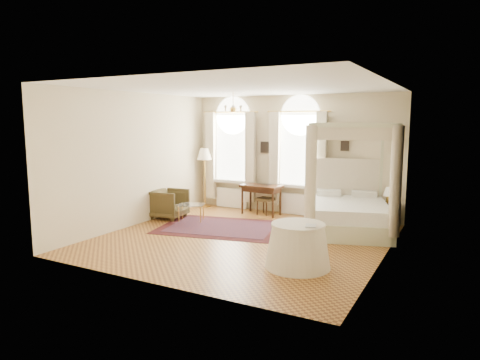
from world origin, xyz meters
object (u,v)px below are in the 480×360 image
at_px(stool, 265,201).
at_px(writing_desk, 261,189).
at_px(canopy_bed, 348,207).
at_px(coffee_table, 191,206).
at_px(side_table, 298,246).
at_px(floor_lamp, 205,157).
at_px(nightstand, 389,215).
at_px(armchair, 169,204).

bearing_deg(stool, writing_desk, -152.52).
height_order(canopy_bed, stool, canopy_bed).
xyz_separation_m(coffee_table, side_table, (3.70, -2.02, -0.01)).
bearing_deg(floor_lamp, side_table, -40.70).
distance_m(nightstand, floor_lamp, 5.52).
xyz_separation_m(stool, armchair, (-2.09, -1.63, -0.00)).
height_order(coffee_table, side_table, side_table).
xyz_separation_m(writing_desk, side_table, (2.44, -3.61, -0.32)).
bearing_deg(floor_lamp, writing_desk, -5.73).
relative_size(writing_desk, floor_lamp, 0.65).
relative_size(nightstand, coffee_table, 0.77).
relative_size(canopy_bed, writing_desk, 2.43).
relative_size(nightstand, armchair, 0.70).
relative_size(stool, side_table, 0.40).
xyz_separation_m(nightstand, stool, (-3.30, -0.15, 0.09)).
xyz_separation_m(canopy_bed, coffee_table, (-3.86, -0.87, -0.18)).
bearing_deg(stool, coffee_table, -129.68).
bearing_deg(writing_desk, floor_lamp, 174.27).
bearing_deg(armchair, nightstand, -78.03).
relative_size(stool, armchair, 0.55).
bearing_deg(canopy_bed, floor_lamp, 168.70).
height_order(armchair, coffee_table, armchair).
height_order(canopy_bed, coffee_table, canopy_bed).
distance_m(canopy_bed, side_table, 2.90).
bearing_deg(nightstand, floor_lamp, 179.98).
height_order(armchair, floor_lamp, floor_lamp).
bearing_deg(writing_desk, nightstand, 3.34).
bearing_deg(side_table, writing_desk, 124.02).
bearing_deg(coffee_table, side_table, -28.65).
height_order(stool, side_table, side_table).
relative_size(armchair, coffee_table, 1.11).
xyz_separation_m(canopy_bed, floor_lamp, (-4.59, 0.92, 0.93)).
bearing_deg(coffee_table, writing_desk, 51.50).
bearing_deg(coffee_table, canopy_bed, 12.69).
height_order(nightstand, writing_desk, writing_desk).
xyz_separation_m(stool, side_table, (2.34, -3.66, -0.00)).
bearing_deg(writing_desk, coffee_table, -128.50).
xyz_separation_m(writing_desk, armchair, (-1.99, -1.58, -0.32)).
bearing_deg(stool, floor_lamp, 175.88).
xyz_separation_m(stool, coffee_table, (-1.36, -1.64, 0.01)).
bearing_deg(floor_lamp, armchair, -90.00).
height_order(stool, coffee_table, stool).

